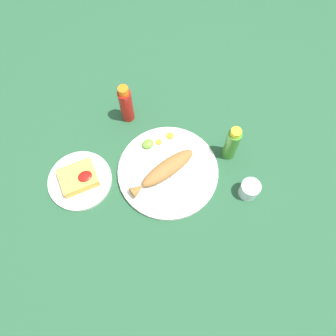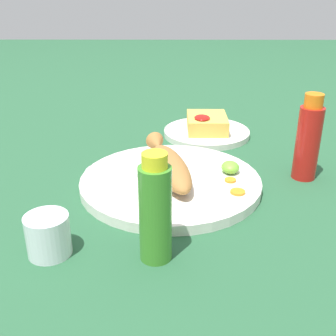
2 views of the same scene
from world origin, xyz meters
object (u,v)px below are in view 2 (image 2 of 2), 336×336
at_px(fried_fish, 166,164).
at_px(side_plate_fries, 205,133).
at_px(main_plate, 168,182).
at_px(salt_cup, 45,237).
at_px(hot_sauce_bottle_green, 152,211).
at_px(fork_far, 135,164).
at_px(fork_near, 123,173).
at_px(hot_sauce_bottle_red, 306,140).

distance_m(fried_fish, side_plate_fries, 0.28).
height_order(main_plate, salt_cup, salt_cup).
xyz_separation_m(fried_fish, hot_sauce_bottle_green, (0.23, -0.02, 0.04)).
distance_m(main_plate, fork_far, 0.09).
height_order(hot_sauce_bottle_green, side_plate_fries, hot_sauce_bottle_green).
bearing_deg(fried_fish, fork_near, -104.39).
height_order(hot_sauce_bottle_red, hot_sauce_bottle_green, hot_sauce_bottle_red).
height_order(fried_fish, side_plate_fries, fried_fish).
relative_size(salt_cup, side_plate_fries, 0.30).
xyz_separation_m(fork_far, salt_cup, (0.26, -0.10, 0.01)).
height_order(fried_fish, fork_near, fried_fish).
distance_m(main_plate, hot_sauce_bottle_green, 0.23).
height_order(main_plate, fried_fish, fried_fish).
distance_m(fried_fish, hot_sauce_bottle_red, 0.27).
bearing_deg(hot_sauce_bottle_green, fork_far, -170.48).
bearing_deg(salt_cup, fork_near, 158.91).
bearing_deg(salt_cup, fork_far, 158.52).
height_order(fried_fish, salt_cup, same).
bearing_deg(fork_far, fried_fish, 151.24).
relative_size(fried_fish, fork_near, 1.37).
height_order(main_plate, hot_sauce_bottle_green, hot_sauce_bottle_green).
bearing_deg(hot_sauce_bottle_green, fork_near, -164.53).
distance_m(fork_far, hot_sauce_bottle_red, 0.33).
relative_size(fork_far, hot_sauce_bottle_green, 1.18).
relative_size(main_plate, side_plate_fries, 1.59).
distance_m(fork_far, salt_cup, 0.28).
bearing_deg(fork_far, fork_near, 72.18).
xyz_separation_m(hot_sauce_bottle_red, salt_cup, (0.25, -0.43, -0.05)).
relative_size(main_plate, fried_fish, 1.34).
bearing_deg(hot_sauce_bottle_red, salt_cup, -59.73).
bearing_deg(salt_cup, main_plate, 140.78).
relative_size(fork_near, hot_sauce_bottle_green, 1.16).
relative_size(fried_fish, side_plate_fries, 1.19).
bearing_deg(side_plate_fries, fried_fish, -19.17).
relative_size(main_plate, hot_sauce_bottle_green, 2.12).
height_order(fried_fish, hot_sauce_bottle_red, hot_sauce_bottle_red).
distance_m(main_plate, hot_sauce_bottle_red, 0.27).
relative_size(hot_sauce_bottle_red, side_plate_fries, 0.79).
bearing_deg(main_plate, fork_near, -99.89).
distance_m(fork_far, hot_sauce_bottle_green, 0.28).
bearing_deg(main_plate, hot_sauce_bottle_red, 99.19).
xyz_separation_m(hot_sauce_bottle_green, salt_cup, (-0.01, -0.15, -0.05)).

